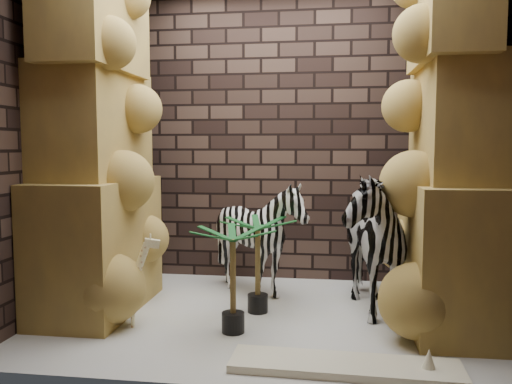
# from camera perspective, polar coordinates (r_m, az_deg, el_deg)

# --- Properties ---
(floor) EXTENTS (3.50, 3.50, 0.00)m
(floor) POSITION_cam_1_polar(r_m,az_deg,el_deg) (4.30, 0.75, -13.61)
(floor) COLOR beige
(floor) RESTS_ON ground
(wall_back) EXTENTS (3.50, 0.00, 3.50)m
(wall_back) POSITION_cam_1_polar(r_m,az_deg,el_deg) (5.32, 2.49, 6.38)
(wall_back) COLOR black
(wall_back) RESTS_ON ground
(wall_front) EXTENTS (3.50, 0.00, 3.50)m
(wall_front) POSITION_cam_1_polar(r_m,az_deg,el_deg) (2.84, -2.46, 7.53)
(wall_front) COLOR black
(wall_front) RESTS_ON ground
(wall_left) EXTENTS (0.00, 3.00, 3.00)m
(wall_left) POSITION_cam_1_polar(r_m,az_deg,el_deg) (4.64, -21.35, 6.23)
(wall_left) COLOR black
(wall_left) RESTS_ON ground
(wall_right) EXTENTS (0.00, 3.00, 3.00)m
(wall_right) POSITION_cam_1_polar(r_m,az_deg,el_deg) (4.23, 25.16, 6.24)
(wall_right) COLOR black
(wall_right) RESTS_ON ground
(rock_pillar_left) EXTENTS (0.68, 1.30, 3.00)m
(rock_pillar_left) POSITION_cam_1_polar(r_m,az_deg,el_deg) (4.48, -17.42, 6.40)
(rock_pillar_left) COLOR #B99744
(rock_pillar_left) RESTS_ON floor
(rock_pillar_right) EXTENTS (0.58, 1.25, 3.00)m
(rock_pillar_right) POSITION_cam_1_polar(r_m,az_deg,el_deg) (4.14, 20.77, 6.43)
(rock_pillar_right) COLOR #B99744
(rock_pillar_right) RESTS_ON floor
(zebra_right) EXTENTS (0.86, 1.29, 1.40)m
(zebra_right) POSITION_cam_1_polar(r_m,az_deg,el_deg) (4.35, 11.58, -4.00)
(zebra_right) COLOR white
(zebra_right) RESTS_ON floor
(zebra_left) EXTENTS (0.97, 1.16, 0.97)m
(zebra_left) POSITION_cam_1_polar(r_m,az_deg,el_deg) (4.76, 0.35, -5.73)
(zebra_left) COLOR white
(zebra_left) RESTS_ON floor
(giraffe_toy) EXTENTS (0.40, 0.24, 0.73)m
(giraffe_toy) POSITION_cam_1_polar(r_m,az_deg,el_deg) (4.10, -14.89, -9.40)
(giraffe_toy) COLOR #FFF6BB
(giraffe_toy) RESTS_ON floor
(palm_front) EXTENTS (0.36, 0.36, 0.80)m
(palm_front) POSITION_cam_1_polar(r_m,az_deg,el_deg) (4.30, 0.20, -8.04)
(palm_front) COLOR #0D401A
(palm_front) RESTS_ON floor
(palm_back) EXTENTS (0.36, 0.36, 0.80)m
(palm_back) POSITION_cam_1_polar(r_m,az_deg,el_deg) (3.85, -2.57, -9.66)
(palm_back) COLOR #0D401A
(palm_back) RESTS_ON floor
(surfboard) EXTENTS (1.43, 0.39, 0.05)m
(surfboard) POSITION_cam_1_polar(r_m,az_deg,el_deg) (3.40, 9.80, -18.45)
(surfboard) COLOR #FAF2CB
(surfboard) RESTS_ON floor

